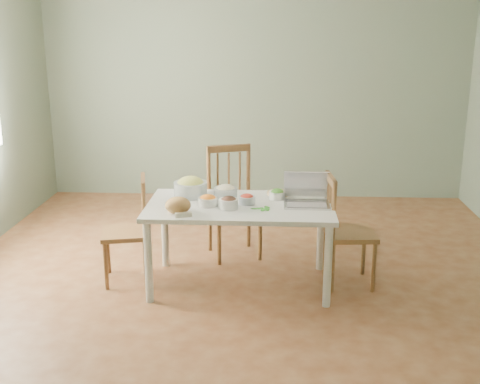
# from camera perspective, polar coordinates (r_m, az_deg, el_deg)

# --- Properties ---
(floor) EXTENTS (5.00, 5.00, 0.00)m
(floor) POSITION_cam_1_polar(r_m,az_deg,el_deg) (5.05, 0.47, -8.26)
(floor) COLOR #582E15
(floor) RESTS_ON ground
(wall_back) EXTENTS (5.00, 0.00, 2.70)m
(wall_back) POSITION_cam_1_polar(r_m,az_deg,el_deg) (7.14, 1.46, 10.17)
(wall_back) COLOR slate
(wall_back) RESTS_ON ground
(wall_front) EXTENTS (5.00, 0.00, 2.70)m
(wall_front) POSITION_cam_1_polar(r_m,az_deg,el_deg) (2.23, -2.51, -2.96)
(wall_front) COLOR slate
(wall_front) RESTS_ON ground
(dining_table) EXTENTS (1.47, 0.83, 0.69)m
(dining_table) POSITION_cam_1_polar(r_m,az_deg,el_deg) (4.81, -0.00, -5.10)
(dining_table) COLOR white
(dining_table) RESTS_ON floor
(chair_far) EXTENTS (0.56, 0.54, 1.00)m
(chair_far) POSITION_cam_1_polar(r_m,az_deg,el_deg) (5.36, -0.55, -1.09)
(chair_far) COLOR #573715
(chair_far) RESTS_ON floor
(chair_left) EXTENTS (0.44, 0.46, 0.87)m
(chair_left) POSITION_cam_1_polar(r_m,az_deg,el_deg) (4.95, -11.00, -3.61)
(chair_left) COLOR #573715
(chair_left) RESTS_ON floor
(chair_right) EXTENTS (0.42, 0.43, 0.91)m
(chair_right) POSITION_cam_1_polar(r_m,az_deg,el_deg) (4.87, 10.52, -3.67)
(chair_right) COLOR #573715
(chair_right) RESTS_ON floor
(bread_boule) EXTENTS (0.21, 0.21, 0.13)m
(bread_boule) POSITION_cam_1_polar(r_m,az_deg,el_deg) (4.48, -5.98, -1.28)
(bread_boule) COLOR #9E7440
(bread_boule) RESTS_ON dining_table
(butter_stick) EXTENTS (0.13, 0.07, 0.03)m
(butter_stick) POSITION_cam_1_polar(r_m,az_deg,el_deg) (4.40, -5.45, -2.18)
(butter_stick) COLOR beige
(butter_stick) RESTS_ON dining_table
(bowl_squash) EXTENTS (0.29, 0.29, 0.16)m
(bowl_squash) POSITION_cam_1_polar(r_m,az_deg,el_deg) (4.91, -4.77, 0.51)
(bowl_squash) COLOR #B9C34F
(bowl_squash) RESTS_ON dining_table
(bowl_carrot) EXTENTS (0.16, 0.16, 0.09)m
(bowl_carrot) POSITION_cam_1_polar(r_m,az_deg,el_deg) (4.65, -3.10, -0.81)
(bowl_carrot) COLOR orange
(bowl_carrot) RESTS_ON dining_table
(bowl_onion) EXTENTS (0.24, 0.24, 0.10)m
(bowl_onion) POSITION_cam_1_polar(r_m,az_deg,el_deg) (4.86, -1.41, 0.07)
(bowl_onion) COLOR #F6E9BE
(bowl_onion) RESTS_ON dining_table
(bowl_mushroom) EXTENTS (0.19, 0.19, 0.10)m
(bowl_mushroom) POSITION_cam_1_polar(r_m,az_deg,el_deg) (4.57, -1.09, -1.03)
(bowl_mushroom) COLOR #3E241C
(bowl_mushroom) RESTS_ON dining_table
(bowl_redpep) EXTENTS (0.16, 0.16, 0.08)m
(bowl_redpep) POSITION_cam_1_polar(r_m,az_deg,el_deg) (4.69, 0.67, -0.68)
(bowl_redpep) COLOR red
(bowl_redpep) RESTS_ON dining_table
(bowl_broccoli) EXTENTS (0.13, 0.13, 0.08)m
(bowl_broccoli) POSITION_cam_1_polar(r_m,az_deg,el_deg) (4.83, 3.59, -0.20)
(bowl_broccoli) COLOR #256813
(bowl_broccoli) RESTS_ON dining_table
(flatbread) EXTENTS (0.24, 0.24, 0.02)m
(flatbread) POSITION_cam_1_polar(r_m,az_deg,el_deg) (4.97, 3.76, -0.10)
(flatbread) COLOR tan
(flatbread) RESTS_ON dining_table
(basil_bunch) EXTENTS (0.18, 0.18, 0.02)m
(basil_bunch) POSITION_cam_1_polar(r_m,az_deg,el_deg) (4.57, 1.97, -1.52)
(basil_bunch) COLOR #155516
(basil_bunch) RESTS_ON dining_table
(laptop) EXTENTS (0.36, 0.33, 0.24)m
(laptop) POSITION_cam_1_polar(r_m,az_deg,el_deg) (4.65, 6.46, 0.11)
(laptop) COLOR silver
(laptop) RESTS_ON dining_table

